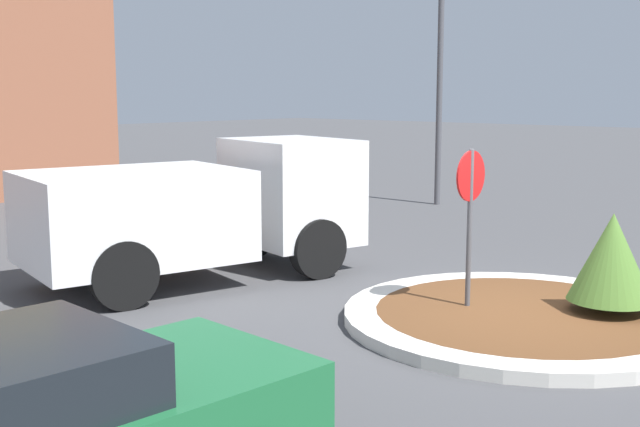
{
  "coord_description": "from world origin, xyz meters",
  "views": [
    {
      "loc": [
        -9.49,
        -4.79,
        3.04
      ],
      "look_at": [
        -0.72,
        2.95,
        1.26
      ],
      "focal_mm": 45.0,
      "sensor_mm": 36.0,
      "label": 1
    }
  ],
  "objects": [
    {
      "name": "light_pole",
      "position": [
        8.86,
        7.15,
        3.92
      ],
      "size": [
        0.7,
        0.3,
        6.72
      ],
      "color": "#4C4C51",
      "rests_on": "ground_plane"
    },
    {
      "name": "traffic_island",
      "position": [
        0.0,
        0.0,
        0.08
      ],
      "size": [
        4.75,
        4.75,
        0.16
      ],
      "color": "beige",
      "rests_on": "ground_plane"
    },
    {
      "name": "island_shrub",
      "position": [
        0.74,
        -0.85,
        0.9
      ],
      "size": [
        1.11,
        1.11,
        1.32
      ],
      "color": "brown",
      "rests_on": "traffic_island"
    },
    {
      "name": "ground_plane",
      "position": [
        0.0,
        0.0,
        0.0
      ],
      "size": [
        120.0,
        120.0,
        0.0
      ],
      "primitive_type": "plane",
      "color": "#474749"
    },
    {
      "name": "stop_sign",
      "position": [
        -0.22,
        0.71,
        1.58
      ],
      "size": [
        0.68,
        0.07,
        2.29
      ],
      "color": "#4C4C51",
      "rests_on": "ground_plane"
    },
    {
      "name": "utility_truck",
      "position": [
        -1.15,
        5.17,
        1.18
      ],
      "size": [
        5.75,
        3.46,
        2.23
      ],
      "rotation": [
        0.0,
        0.0,
        -0.24
      ],
      "color": "white",
      "rests_on": "ground_plane"
    }
  ]
}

